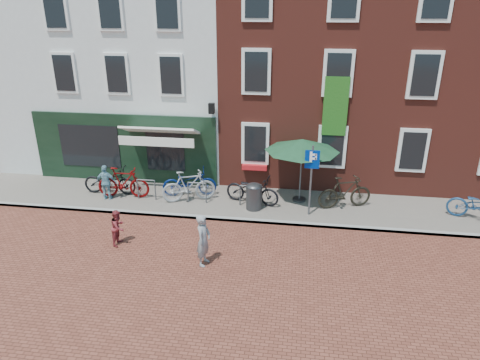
# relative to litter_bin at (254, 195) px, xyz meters

# --- Properties ---
(ground) EXTENTS (80.00, 80.00, 0.00)m
(ground) POSITION_rel_litter_bin_xyz_m (-0.70, -0.97, -0.66)
(ground) COLOR brown
(sidewalk) EXTENTS (24.00, 3.00, 0.10)m
(sidewalk) POSITION_rel_litter_bin_xyz_m (0.30, 0.53, -0.61)
(sidewalk) COLOR slate
(sidewalk) RESTS_ON ground
(building_stucco) EXTENTS (8.00, 8.00, 9.00)m
(building_stucco) POSITION_rel_litter_bin_xyz_m (-5.70, 6.03, 3.84)
(building_stucco) COLOR silver
(building_stucco) RESTS_ON ground
(building_brick_mid) EXTENTS (6.00, 8.00, 10.00)m
(building_brick_mid) POSITION_rel_litter_bin_xyz_m (1.30, 6.03, 4.34)
(building_brick_mid) COLOR maroon
(building_brick_mid) RESTS_ON ground
(building_brick_right) EXTENTS (6.00, 8.00, 10.00)m
(building_brick_right) POSITION_rel_litter_bin_xyz_m (7.30, 6.03, 4.34)
(building_brick_right) COLOR maroon
(building_brick_right) RESTS_ON ground
(filler_left) EXTENTS (7.00, 8.00, 9.00)m
(filler_left) POSITION_rel_litter_bin_xyz_m (-13.20, 6.03, 3.84)
(filler_left) COLOR silver
(filler_left) RESTS_ON ground
(litter_bin) EXTENTS (0.59, 0.59, 1.08)m
(litter_bin) POSITION_rel_litter_bin_xyz_m (0.00, 0.00, 0.00)
(litter_bin) COLOR #38373A
(litter_bin) RESTS_ON sidewalk
(parking_sign) EXTENTS (0.50, 0.08, 2.59)m
(parking_sign) POSITION_rel_litter_bin_xyz_m (2.01, -0.19, 1.15)
(parking_sign) COLOR #4C4C4F
(parking_sign) RESTS_ON sidewalk
(parasol) EXTENTS (2.78, 2.78, 2.56)m
(parasol) POSITION_rel_litter_bin_xyz_m (1.65, 0.99, 1.76)
(parasol) COLOR #4C4C4F
(parasol) RESTS_ON sidewalk
(woman) EXTENTS (0.48, 0.64, 1.59)m
(woman) POSITION_rel_litter_bin_xyz_m (-1.04, -3.72, 0.14)
(woman) COLOR gray
(woman) RESTS_ON ground
(boy) EXTENTS (0.49, 0.60, 1.17)m
(boy) POSITION_rel_litter_bin_xyz_m (-3.97, -2.97, -0.07)
(boy) COLOR maroon
(boy) RESTS_ON ground
(cafe_person) EXTENTS (0.83, 0.39, 1.38)m
(cafe_person) POSITION_rel_litter_bin_xyz_m (-5.72, 0.03, 0.14)
(cafe_person) COLOR #6FA1B2
(cafe_person) RESTS_ON sidewalk
(bicycle_0) EXTENTS (2.12, 0.78, 1.11)m
(bicycle_0) POSITION_rel_litter_bin_xyz_m (-5.83, 0.55, -0.00)
(bicycle_0) COLOR black
(bicycle_0) RESTS_ON sidewalk
(bicycle_1) EXTENTS (2.08, 0.70, 1.23)m
(bicycle_1) POSITION_rel_litter_bin_xyz_m (-5.15, 0.29, 0.06)
(bicycle_1) COLOR #5C0505
(bicycle_1) RESTS_ON sidewalk
(bicycle_2) EXTENTS (2.22, 1.20, 1.11)m
(bicycle_2) POSITION_rel_litter_bin_xyz_m (-2.65, 0.85, -0.00)
(bicycle_2) COLOR #051851
(bicycle_2) RESTS_ON sidewalk
(bicycle_3) EXTENTS (2.11, 1.29, 1.23)m
(bicycle_3) POSITION_rel_litter_bin_xyz_m (-2.54, 0.32, 0.06)
(bicycle_3) COLOR #979799
(bicycle_3) RESTS_ON sidewalk
(bicycle_4) EXTENTS (2.23, 1.26, 1.11)m
(bicycle_4) POSITION_rel_litter_bin_xyz_m (-0.12, 0.47, -0.00)
(bicycle_4) COLOR black
(bicycle_4) RESTS_ON sidewalk
(bicycle_5) EXTENTS (2.12, 1.20, 1.23)m
(bicycle_5) POSITION_rel_litter_bin_xyz_m (3.30, 0.60, 0.06)
(bicycle_5) COLOR black
(bicycle_5) RESTS_ON sidewalk
(bicycle_6) EXTENTS (2.23, 1.42, 1.11)m
(bicycle_6) POSITION_rel_litter_bin_xyz_m (7.86, 0.23, -0.00)
(bicycle_6) COLOR navy
(bicycle_6) RESTS_ON sidewalk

